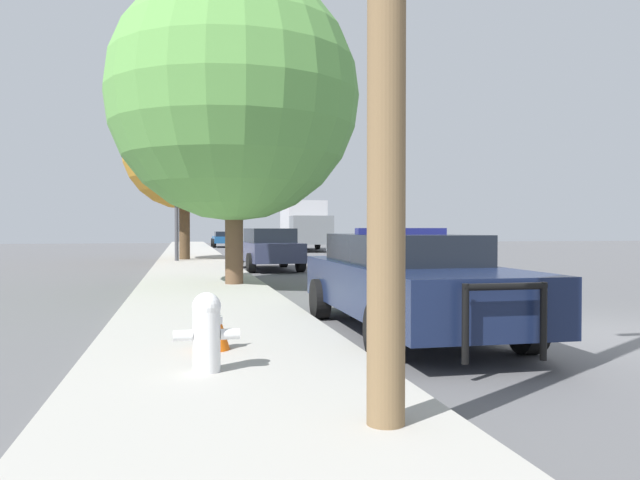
# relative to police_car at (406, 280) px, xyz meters

# --- Properties ---
(ground_plane) EXTENTS (110.00, 110.00, 0.00)m
(ground_plane) POSITION_rel_police_car_xyz_m (2.48, -0.74, -0.75)
(ground_plane) COLOR #565659
(sidewalk_left) EXTENTS (3.00, 110.00, 0.13)m
(sidewalk_left) POSITION_rel_police_car_xyz_m (-2.62, -0.74, -0.69)
(sidewalk_left) COLOR #A3A099
(sidewalk_left) RESTS_ON ground_plane
(police_car) EXTENTS (2.07, 5.41, 1.48)m
(police_car) POSITION_rel_police_car_xyz_m (0.00, 0.00, 0.00)
(police_car) COLOR #141E3D
(police_car) RESTS_ON ground_plane
(fire_hydrant) EXTENTS (0.62, 0.27, 0.75)m
(fire_hydrant) POSITION_rel_police_car_xyz_m (-2.85, -2.35, -0.23)
(fire_hydrant) COLOR white
(fire_hydrant) RESTS_ON sidewalk_left
(traffic_light) EXTENTS (4.34, 0.35, 5.59)m
(traffic_light) POSITION_rel_police_car_xyz_m (-1.66, 18.01, 3.34)
(traffic_light) COLOR #424247
(traffic_light) RESTS_ON sidewalk_left
(car_background_distant) EXTENTS (2.05, 4.45, 1.21)m
(car_background_distant) POSITION_rel_police_car_xyz_m (0.13, 40.28, -0.08)
(car_background_distant) COLOR navy
(car_background_distant) RESTS_ON ground_plane
(car_background_oncoming) EXTENTS (2.08, 4.62, 1.22)m
(car_background_oncoming) POSITION_rel_police_car_xyz_m (4.83, 19.65, -0.08)
(car_background_oncoming) COLOR slate
(car_background_oncoming) RESTS_ON ground_plane
(car_background_midblock) EXTENTS (2.12, 4.41, 1.47)m
(car_background_midblock) POSITION_rel_police_car_xyz_m (-0.12, 13.54, 0.02)
(car_background_midblock) COLOR #333856
(car_background_midblock) RESTS_ON ground_plane
(box_truck) EXTENTS (2.98, 8.04, 3.22)m
(box_truck) POSITION_rel_police_car_xyz_m (4.73, 32.02, 0.98)
(box_truck) COLOR slate
(box_truck) RESTS_ON ground_plane
(tree_sidewalk_mid) EXTENTS (5.26, 5.26, 7.42)m
(tree_sidewalk_mid) POSITION_rel_police_car_xyz_m (-3.00, 19.17, 4.15)
(tree_sidewalk_mid) COLOR #4C3823
(tree_sidewalk_mid) RESTS_ON sidewalk_left
(tree_sidewalk_near) EXTENTS (6.04, 6.04, 7.55)m
(tree_sidewalk_near) POSITION_rel_police_car_xyz_m (-1.86, 6.89, 3.91)
(tree_sidewalk_near) COLOR brown
(tree_sidewalk_near) RESTS_ON sidewalk_left
(traffic_cone) EXTENTS (0.37, 0.37, 0.60)m
(traffic_cone) POSITION_rel_police_car_xyz_m (-2.74, -1.30, -0.32)
(traffic_cone) COLOR orange
(traffic_cone) RESTS_ON sidewalk_left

